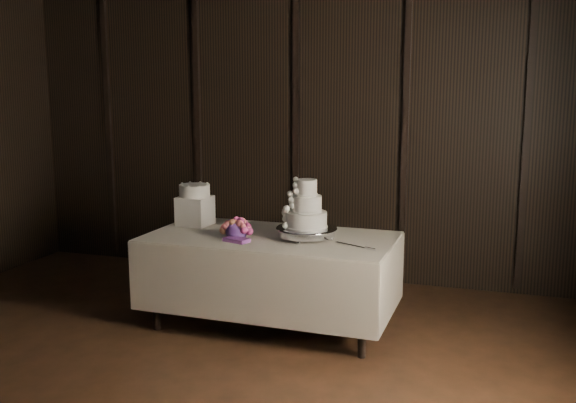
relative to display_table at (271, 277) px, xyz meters
The scene contains 8 objects.
room 2.27m from the display_table, 97.08° to the right, with size 6.08×7.08×3.08m.
display_table is the anchor object (origin of this frame).
cake_stand 0.49m from the display_table, ahead, with size 0.48×0.48×0.09m, color silver.
wedding_cake 0.65m from the display_table, ahead, with size 0.37×0.32×0.38m.
bouquet 0.50m from the display_table, 147.06° to the right, with size 0.31×0.41×0.20m, color #D2595F, non-canonical shape.
box_pedestal 0.92m from the display_table, 165.31° to the left, with size 0.26×0.26×0.25m, color white.
small_cake 1.02m from the display_table, 165.31° to the left, with size 0.26×0.26×0.11m, color white.
cake_knife 0.78m from the display_table, 10.33° to the right, with size 0.37×0.02×0.01m, color silver.
Camera 1 is at (1.94, -2.76, 1.93)m, focal length 40.00 mm.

